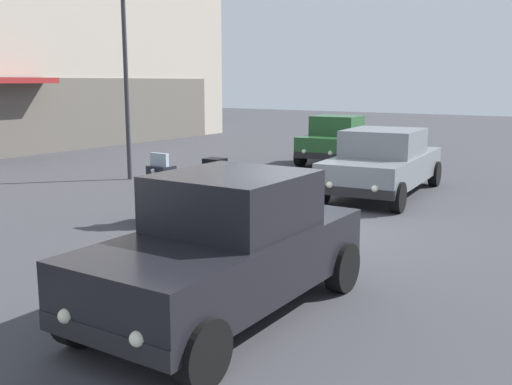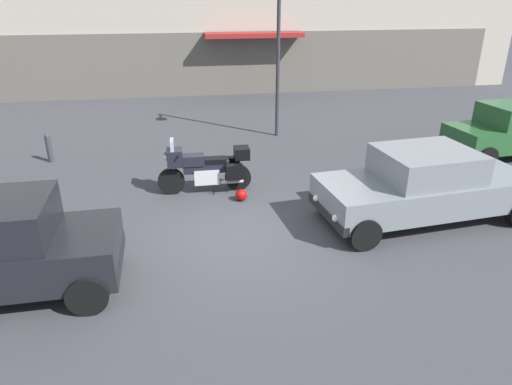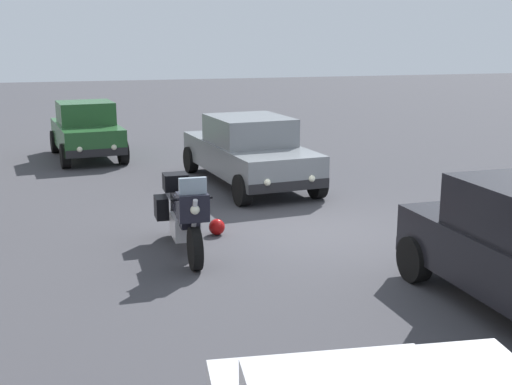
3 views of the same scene
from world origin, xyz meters
name	(u,v)px [view 3 (image 3 of 3)]	position (x,y,z in m)	size (l,w,h in m)	color
ground_plane	(308,230)	(0.00, 0.00, 0.00)	(80.00, 80.00, 0.00)	#38383D
motorcycle	(185,214)	(-0.55, 2.28, 0.62)	(2.26, 0.76, 1.36)	black
helmet	(217,227)	(0.20, 1.60, 0.14)	(0.28, 0.28, 0.28)	#990C0C
car_sedan_far	(249,150)	(3.87, 0.00, 0.78)	(4.69, 2.31, 1.56)	slate
car_compact_side	(87,131)	(8.30, 3.40, 0.77)	(3.59, 2.01, 1.56)	#235128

